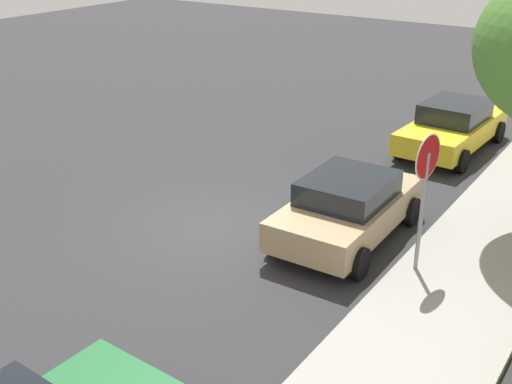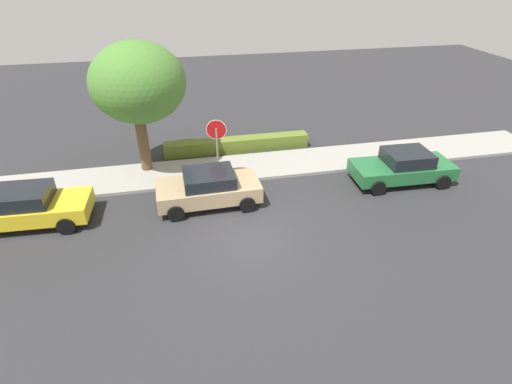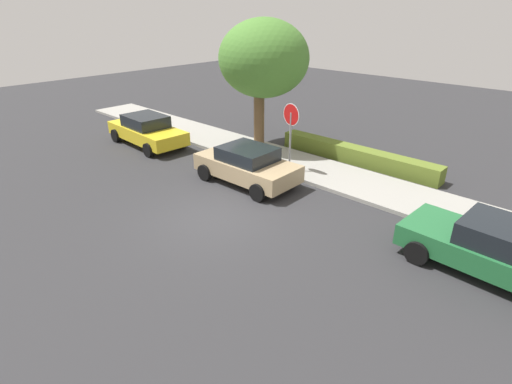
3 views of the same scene
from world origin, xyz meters
name	(u,v)px [view 2 (image 2 of 3)]	position (x,y,z in m)	size (l,w,h in m)	color
ground_plane	(250,240)	(0.00, 0.00, 0.00)	(60.00, 60.00, 0.00)	#2D2D30
sidewalk_curb	(227,169)	(0.00, 5.38, 0.07)	(32.00, 2.57, 0.14)	#9E9B93
stop_sign	(217,139)	(-0.50, 4.47, 1.98)	(0.85, 0.14, 2.85)	gray
parked_car_tan	(209,188)	(-1.12, 2.68, 0.73)	(4.06, 2.12, 1.42)	tan
parked_car_yellow	(24,207)	(-7.85, 2.68, 0.73)	(4.59, 2.16, 1.45)	yellow
parked_car_green	(403,167)	(7.35, 2.76, 0.72)	(4.39, 2.17, 1.44)	#236B38
street_tree_near_corner	(138,83)	(-3.48, 6.20, 4.05)	(3.98, 3.98, 5.76)	brown
front_yard_hedge	(237,145)	(0.82, 7.39, 0.35)	(7.31, 0.71, 0.70)	olive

